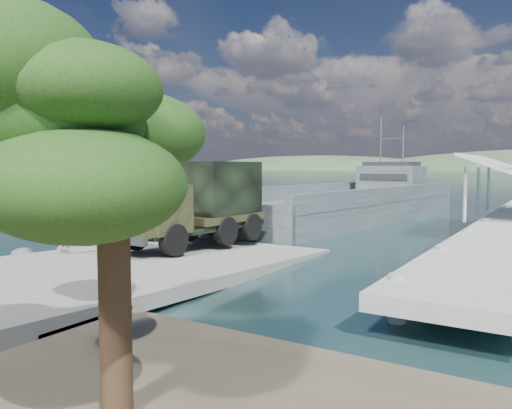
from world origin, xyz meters
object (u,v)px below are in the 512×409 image
military_truck (200,203)px  overhang_tree (111,144)px  landing_craft (344,210)px  soldier (66,238)px

military_truck → overhang_tree: size_ratio=1.39×
overhang_tree → landing_craft: bearing=105.4°
landing_craft → overhang_tree: landing_craft is taller
landing_craft → soldier: size_ratio=21.29×
landing_craft → military_truck: (0.07, -19.43, 1.77)m
landing_craft → military_truck: bearing=-83.8°
landing_craft → soldier: bearing=-90.5°
landing_craft → soldier: 25.42m
landing_craft → overhang_tree: size_ratio=5.21×
soldier → overhang_tree: 15.03m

